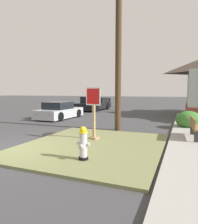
% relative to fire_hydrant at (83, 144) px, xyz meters
% --- Properties ---
extents(ground_plane, '(160.00, 160.00, 0.00)m').
position_rel_fire_hydrant_xyz_m(ground_plane, '(-2.90, 0.16, -0.53)').
color(ground_plane, '#3D3D3F').
extents(grass_corner_patch, '(4.91, 5.73, 0.08)m').
position_rel_fire_hydrant_xyz_m(grass_corner_patch, '(-0.45, 1.68, -0.49)').
color(grass_corner_patch, olive).
rests_on(grass_corner_patch, ground).
extents(sidewalk_strip, '(2.20, 16.81, 0.12)m').
position_rel_fire_hydrant_xyz_m(sidewalk_strip, '(3.21, 5.88, -0.47)').
color(sidewalk_strip, '#9E9B93').
rests_on(sidewalk_strip, ground).
extents(fire_hydrant, '(0.38, 0.34, 0.95)m').
position_rel_fire_hydrant_xyz_m(fire_hydrant, '(0.00, 0.00, 0.00)').
color(fire_hydrant, black).
rests_on(fire_hydrant, grass_corner_patch).
extents(stop_sign, '(0.70, 0.36, 2.10)m').
position_rel_fire_hydrant_xyz_m(stop_sign, '(-0.76, 2.49, 0.56)').
color(stop_sign, '#A3845B').
rests_on(stop_sign, grass_corner_patch).
extents(manhole_cover, '(0.70, 0.70, 0.02)m').
position_rel_fire_hydrant_xyz_m(manhole_cover, '(-3.21, 2.94, -0.52)').
color(manhole_cover, black).
rests_on(manhole_cover, ground).
extents(parked_sedan_silver, '(2.03, 4.12, 1.25)m').
position_rel_fire_hydrant_xyz_m(parked_sedan_silver, '(-6.01, 8.09, 0.01)').
color(parked_sedan_silver, '#ADB2B7').
rests_on(parked_sedan_silver, ground).
extents(pickup_truck_black, '(2.27, 5.35, 1.48)m').
position_rel_fire_hydrant_xyz_m(pickup_truck_black, '(-6.40, 15.37, 0.08)').
color(pickup_truck_black, black).
rests_on(pickup_truck_black, ground).
extents(street_bench, '(0.51, 1.68, 0.85)m').
position_rel_fire_hydrant_xyz_m(street_bench, '(3.07, 4.04, 0.06)').
color(street_bench, brown).
rests_on(street_bench, sidewalk_strip).
extents(utility_pole, '(1.49, 0.31, 9.89)m').
position_rel_fire_hydrant_xyz_m(utility_pole, '(-0.54, 5.10, 4.57)').
color(utility_pole, '#42301E').
rests_on(utility_pole, ground).
extents(shrub_by_curb, '(1.33, 1.33, 0.97)m').
position_rel_fire_hydrant_xyz_m(shrub_by_curb, '(2.87, 7.01, -0.05)').
color(shrub_by_curb, '#38722C').
rests_on(shrub_by_curb, ground).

